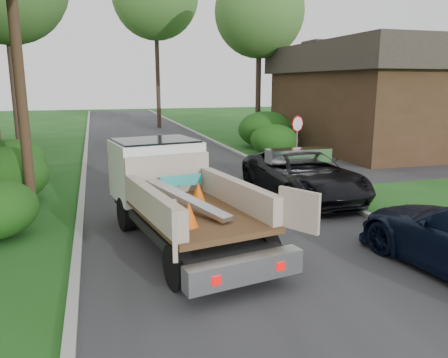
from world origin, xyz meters
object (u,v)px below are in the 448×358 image
Objects in this scene: tree_right_far at (259,13)px; stop_sign at (297,131)px; flatbed_truck at (171,186)px; house_right at (380,95)px; black_pickup at (303,174)px; utility_pole at (16,36)px.

stop_sign is at bearing -101.81° from tree_right_far.
house_right is at bearing 28.98° from flatbed_truck.
tree_right_far is at bearing 52.62° from flatbed_truck.
stop_sign is 9.37m from house_right.
tree_right_far is at bearing 73.54° from black_pickup.
stop_sign is 4.99m from black_pickup.
black_pickup is (-4.22, -15.50, -7.68)m from tree_right_far.
black_pickup is (5.03, 2.53, -0.49)m from flatbed_truck.
utility_pole is 20.66m from house_right.
utility_pole is at bearing -130.84° from tree_right_far.
tree_right_far is at bearing 49.16° from utility_pole.
house_right is 1.96× the size of flatbed_truck.
black_pickup is at bearing -105.24° from tree_right_far.
house_right is (7.80, 5.00, 1.38)m from stop_sign.
flatbed_truck is (-9.25, -18.03, -7.19)m from tree_right_far.
house_right is 13.80m from black_pickup.
flatbed_truck is at bearing -134.67° from stop_sign.
utility_pole is 1.51× the size of flatbed_truck.
utility_pole reaches higher than black_pickup.
stop_sign is at bearing 35.11° from flatbed_truck.
utility_pole is at bearing -153.99° from house_right.
tree_right_far is (-5.50, 6.00, 5.32)m from house_right.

